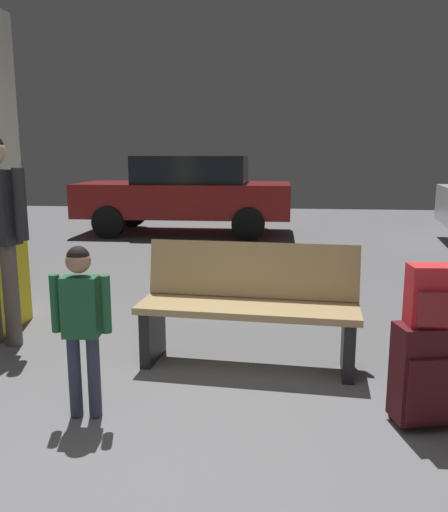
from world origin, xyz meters
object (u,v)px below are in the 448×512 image
Objects in this scene: bench at (249,306)px; child at (81,314)px; backpack_bright at (434,296)px; parked_car_far at (187,192)px; suitcase at (428,373)px.

child is (-0.91, -0.93, 0.19)m from bench.
backpack_bright is 0.08× the size of parked_car_far.
parked_car_far is (-0.69, 7.42, 0.17)m from child.
parked_car_far reaches higher than bench.
child reaches higher than suitcase.
suitcase is (1.07, -0.83, -0.12)m from bench.
bench is 4.81× the size of backpack_bright.
child is 0.25× the size of parked_car_far.
backpack_bright is at bearing 2.92° from child.
suitcase is 2.01m from child.
parked_car_far is (-2.67, 7.32, 0.03)m from backpack_bright.
parked_car_far is at bearing 95.35° from child.
parked_car_far reaches higher than backpack_bright.
parked_car_far is (-1.61, 6.49, 0.36)m from bench.
suitcase is at bearing 33.12° from backpack_bright.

